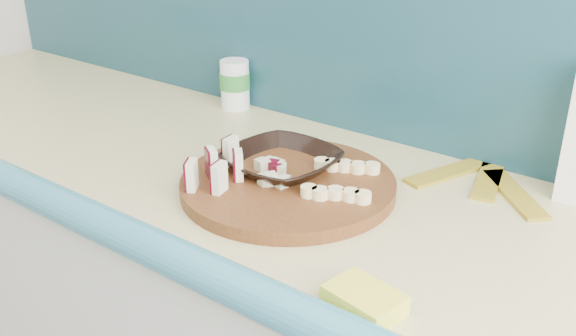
# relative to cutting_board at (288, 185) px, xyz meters

# --- Properties ---
(backsplash) EXTENTS (2.20, 0.02, 0.50)m
(backsplash) POSITION_rel_cutting_board_xyz_m (-0.13, 0.32, 0.24)
(backsplash) COLOR teal
(backsplash) RESTS_ON kitchen_counter
(cutting_board) EXTENTS (0.49, 0.49, 0.02)m
(cutting_board) POSITION_rel_cutting_board_xyz_m (0.00, 0.00, 0.00)
(cutting_board) COLOR #4B2010
(cutting_board) RESTS_ON kitchen_counter
(apple_wedges) EXTENTS (0.09, 0.15, 0.05)m
(apple_wedges) POSITION_rel_cutting_board_xyz_m (-0.09, -0.07, 0.04)
(apple_wedges) COLOR #F5EDC4
(apple_wedges) RESTS_ON cutting_board
(apple_chunks) EXTENTS (0.06, 0.06, 0.02)m
(apple_chunks) POSITION_rel_cutting_board_xyz_m (-0.02, -0.01, 0.02)
(apple_chunks) COLOR beige
(apple_chunks) RESTS_ON cutting_board
(banana_slices) EXTENTS (0.15, 0.17, 0.02)m
(banana_slices) POSITION_rel_cutting_board_xyz_m (0.08, 0.04, 0.02)
(banana_slices) COLOR #FFE29B
(banana_slices) RESTS_ON cutting_board
(brown_bowl) EXTENTS (0.21, 0.21, 0.05)m
(brown_bowl) POSITION_rel_cutting_board_xyz_m (-0.04, 0.04, 0.01)
(brown_bowl) COLOR black
(brown_bowl) RESTS_ON kitchen_counter
(canister) EXTENTS (0.07, 0.07, 0.11)m
(canister) POSITION_rel_cutting_board_xyz_m (-0.36, 0.27, 0.05)
(canister) COLOR white
(canister) RESTS_ON kitchen_counter
(sponge) EXTENTS (0.10, 0.08, 0.03)m
(sponge) POSITION_rel_cutting_board_xyz_m (0.28, -0.21, 0.00)
(sponge) COLOR #FFF243
(sponge) RESTS_ON kitchen_counter
(banana_peel) EXTENTS (0.26, 0.21, 0.01)m
(banana_peel) POSITION_rel_cutting_board_xyz_m (0.26, 0.23, -0.01)
(banana_peel) COLOR gold
(banana_peel) RESTS_ON kitchen_counter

